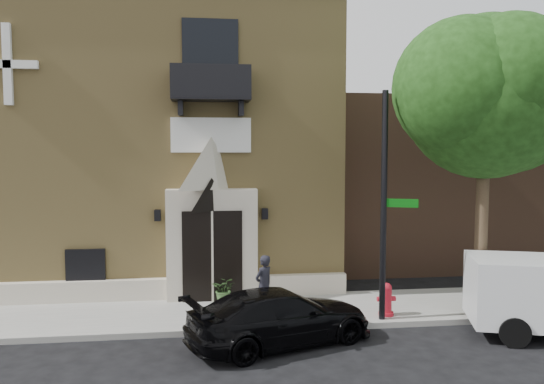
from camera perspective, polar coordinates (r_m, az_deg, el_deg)
The scene contains 11 objects.
ground at distance 13.34m, azimuth -1.76°, elevation -15.02°, with size 120.00×120.00×0.00m, color black.
sidewalk at distance 14.85m, azimuth 1.61°, elevation -12.67°, with size 42.00×3.00×0.15m, color gray.
church at distance 20.55m, azimuth -12.30°, elevation 4.87°, with size 12.20×11.01×9.30m.
neighbour_building at distance 25.27m, azimuth 24.24°, elevation 1.23°, with size 18.00×8.00×6.40m, color brown.
street_tree_left at distance 14.82m, azimuth 22.27°, elevation 9.62°, with size 4.97×4.38×7.77m.
black_sedan at distance 12.49m, azimuth 0.92°, elevation -13.29°, with size 1.79×4.41×1.28m, color black.
street_sign at distance 13.65m, azimuth 12.01°, elevation -1.44°, with size 0.87×1.13×5.80m.
fire_hydrant at distance 14.44m, azimuth 12.19°, elevation -11.21°, with size 0.49×0.39×0.86m.
dumpster at distance 16.10m, azimuth 25.70°, elevation -9.29°, with size 2.02×1.52×1.17m.
planter at distance 15.37m, azimuth -5.15°, elevation -10.38°, with size 0.66×0.58×0.74m, color #3C612F.
pedestrian_near at distance 14.06m, azimuth -0.89°, elevation -9.98°, with size 0.58×0.38×1.58m, color black.
Camera 1 is at (-1.19, -12.52, 4.45)m, focal length 35.00 mm.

